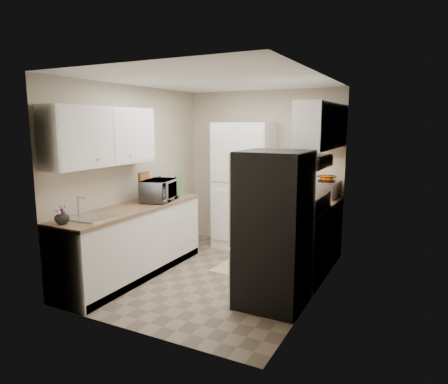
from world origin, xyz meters
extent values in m
plane|color=#7A6B56|center=(0.00, 0.00, 0.00)|extent=(3.20, 3.20, 0.00)
cube|color=#C1B69C|center=(0.00, 1.60, 1.25)|extent=(2.60, 0.04, 2.50)
cube|color=#C1B69C|center=(0.00, -1.60, 1.25)|extent=(2.60, 0.04, 2.50)
cube|color=#C1B69C|center=(-1.30, 0.00, 1.25)|extent=(0.04, 3.20, 2.50)
cube|color=#C1B69C|center=(1.30, 0.00, 1.25)|extent=(0.04, 3.20, 2.50)
cube|color=white|center=(0.00, 0.00, 2.50)|extent=(2.60, 3.20, 0.04)
cube|color=white|center=(-1.13, -0.75, 1.83)|extent=(0.33, 1.60, 0.70)
cube|color=white|center=(1.13, 0.82, 1.89)|extent=(0.33, 1.55, 0.58)
cube|color=#99999E|center=(1.07, 0.39, 1.52)|extent=(0.45, 0.76, 0.13)
cube|color=#B7B7BC|center=(-0.99, -1.15, 0.93)|extent=(0.45, 0.40, 0.02)
cube|color=brown|center=(-1.29, 0.20, 1.18)|extent=(0.02, 0.22, 0.22)
cube|color=white|center=(-0.20, 1.32, 1.00)|extent=(0.90, 0.55, 2.00)
cube|color=white|center=(-0.99, -0.43, 0.44)|extent=(0.60, 2.30, 0.88)
cube|color=#846647|center=(-0.99, -0.43, 0.90)|extent=(0.63, 2.33, 0.04)
cube|color=white|center=(0.99, 1.19, 0.44)|extent=(0.60, 0.80, 0.88)
cube|color=#846647|center=(0.99, 1.19, 0.90)|extent=(0.63, 0.83, 0.04)
cube|color=#B7B7BC|center=(0.97, 0.39, 0.45)|extent=(0.64, 0.76, 0.90)
cube|color=black|center=(0.97, 0.39, 0.92)|extent=(0.66, 0.78, 0.03)
cube|color=black|center=(1.26, 0.39, 1.02)|extent=(0.06, 0.76, 0.22)
cube|color=#E19A91|center=(0.60, 0.25, 0.55)|extent=(0.01, 0.16, 0.42)
cube|color=beige|center=(0.60, 0.49, 0.55)|extent=(0.01, 0.16, 0.42)
cube|color=#B7B7BC|center=(0.94, -0.41, 0.85)|extent=(0.70, 0.72, 1.70)
imported|color=silver|center=(-0.91, 0.05, 1.07)|extent=(0.47, 0.60, 0.30)
cylinder|color=black|center=(-1.13, 0.38, 1.06)|extent=(0.07, 0.07, 0.27)
imported|color=white|center=(-1.07, -1.47, 1.00)|extent=(0.19, 0.19, 0.16)
cube|color=#479438|center=(-0.89, 0.52, 1.09)|extent=(0.10, 0.26, 0.33)
cube|color=#B8B8BC|center=(1.09, 1.33, 1.05)|extent=(0.39, 0.47, 0.25)
cube|color=#C4BE85|center=(0.09, 0.46, 0.01)|extent=(0.54, 0.79, 0.01)
camera|label=1|loc=(2.37, -4.38, 1.97)|focal=32.00mm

